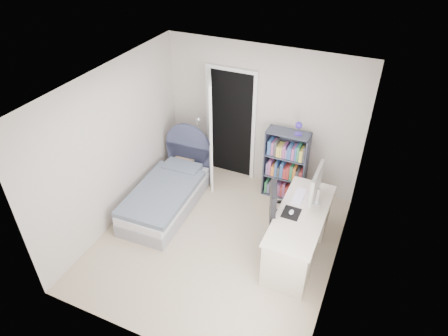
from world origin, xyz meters
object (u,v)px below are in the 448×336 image
at_px(desk, 299,232).
at_px(office_chair, 281,217).
at_px(bookcase, 286,167).
at_px(bed, 168,193).
at_px(floor_lamp, 199,155).
at_px(nightstand, 188,159).

xyz_separation_m(desk, office_chair, (-0.27, -0.02, 0.19)).
height_order(bookcase, desk, bookcase).
relative_size(bed, floor_lamp, 1.45).
bearing_deg(office_chair, bookcase, 104.12).
xyz_separation_m(bed, office_chair, (2.00, -0.20, 0.36)).
distance_m(nightstand, office_chair, 2.40).
relative_size(bed, bookcase, 1.27).
bearing_deg(bookcase, office_chair, -75.88).
bearing_deg(bookcase, floor_lamp, -173.24).
distance_m(bed, bookcase, 2.02).
distance_m(floor_lamp, office_chair, 2.16).
bearing_deg(bed, bookcase, 32.51).
bearing_deg(floor_lamp, desk, -26.50).
relative_size(bed, desk, 1.17).
bearing_deg(nightstand, office_chair, -28.10).
bearing_deg(desk, bookcase, 115.32).
height_order(bed, desk, desk).
distance_m(bed, floor_lamp, 0.94).
xyz_separation_m(floor_lamp, desk, (2.13, -1.06, -0.10)).
distance_m(desk, office_chair, 0.33).
bearing_deg(office_chair, bed, 174.36).
bearing_deg(bed, desk, -4.43).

